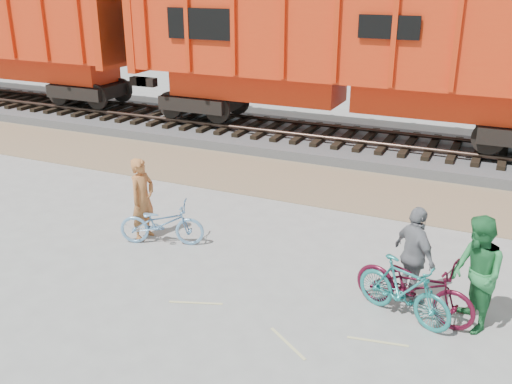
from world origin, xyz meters
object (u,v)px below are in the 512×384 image
at_px(bicycle_maroon, 414,286).
at_px(bicycle_blue, 162,223).
at_px(hopper_car_center, 351,51).
at_px(bicycle_teal, 404,290).
at_px(person_woman, 414,256).
at_px(person_solo, 143,199).
at_px(person_man, 476,274).

bearing_deg(bicycle_maroon, bicycle_blue, 97.35).
distance_m(hopper_car_center, bicycle_teal, 9.80).
distance_m(bicycle_blue, person_woman, 4.98).
xyz_separation_m(bicycle_teal, person_woman, (0.03, 0.57, 0.34)).
relative_size(person_solo, person_woman, 1.02).
relative_size(bicycle_blue, bicycle_maroon, 0.87).
height_order(hopper_car_center, bicycle_teal, hopper_car_center).
height_order(hopper_car_center, bicycle_blue, hopper_car_center).
distance_m(bicycle_maroon, person_man, 0.96).
xyz_separation_m(bicycle_blue, person_man, (5.93, -0.48, 0.46)).
relative_size(hopper_car_center, bicycle_blue, 8.20).
bearing_deg(person_man, person_solo, -121.47).
relative_size(bicycle_teal, person_man, 0.91).
distance_m(bicycle_teal, person_woman, 0.66).
relative_size(hopper_car_center, person_solo, 8.20).
bearing_deg(bicycle_blue, hopper_car_center, -30.12).
relative_size(bicycle_maroon, person_man, 1.08).
distance_m(hopper_car_center, person_woman, 9.21).
bearing_deg(bicycle_blue, person_man, -114.71).
bearing_deg(person_solo, person_man, -89.55).
xyz_separation_m(bicycle_teal, person_man, (1.00, 0.20, 0.41)).
xyz_separation_m(person_solo, person_man, (6.43, -0.58, 0.06)).
bearing_deg(person_solo, hopper_car_center, -7.98).
bearing_deg(person_solo, bicycle_maroon, -90.66).
xyz_separation_m(hopper_car_center, bicycle_teal, (3.49, -8.80, -2.51)).
height_order(bicycle_teal, person_woman, person_woman).
xyz_separation_m(bicycle_blue, bicycle_teal, (4.93, -0.68, 0.05)).
bearing_deg(bicycle_blue, person_solo, 58.63).
distance_m(bicycle_blue, person_man, 5.97).
relative_size(bicycle_blue, person_solo, 1.00).
xyz_separation_m(bicycle_maroon, person_woman, (-0.10, 0.40, 0.32)).
distance_m(bicycle_teal, bicycle_maroon, 0.21).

